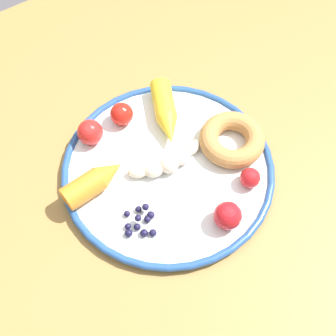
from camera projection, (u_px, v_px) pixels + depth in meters
The scene contains 12 objects.
ground_plane at pixel (170, 286), 1.44m from camera, with size 6.00×6.00×0.00m, color #525056.
dining_table at pixel (171, 180), 0.84m from camera, with size 1.17×0.99×0.77m.
plate at pixel (168, 169), 0.75m from camera, with size 0.35×0.35×0.02m.
banana at pixel (168, 163), 0.73m from camera, with size 0.14×0.05×0.03m.
carrot_orange at pixel (94, 182), 0.71m from camera, with size 0.11×0.05×0.04m.
carrot_yellow at pixel (166, 112), 0.78m from camera, with size 0.09×0.13×0.04m.
donut at pixel (232, 139), 0.75m from camera, with size 0.11×0.11×0.03m, color #B97F44.
blueberry_pile at pixel (141, 222), 0.69m from camera, with size 0.06×0.06×0.02m.
tomato_near at pixel (250, 178), 0.72m from camera, with size 0.03×0.03×0.03m, color red.
tomato_mid at pixel (90, 132), 0.75m from camera, with size 0.04×0.04×0.04m, color red.
tomato_far at pixel (226, 217), 0.68m from camera, with size 0.04×0.04×0.04m, color red.
tomato_extra at pixel (122, 114), 0.78m from camera, with size 0.04×0.04×0.04m, color red.
Camera 1 is at (-0.23, -0.34, 1.43)m, focal length 48.77 mm.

